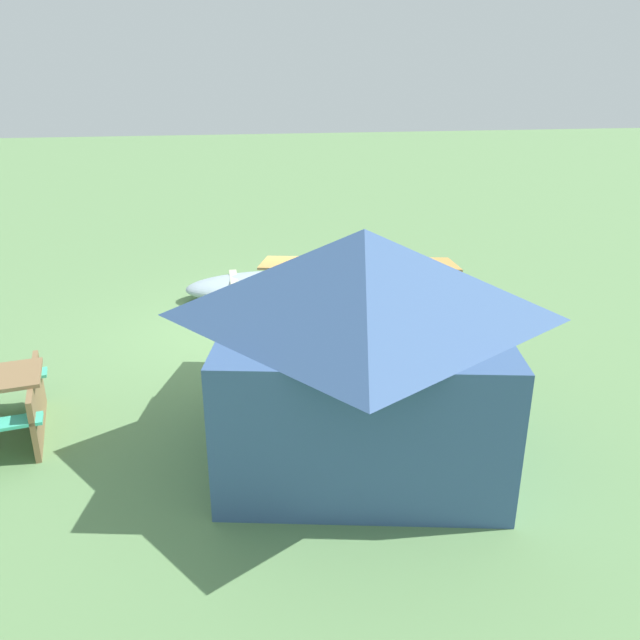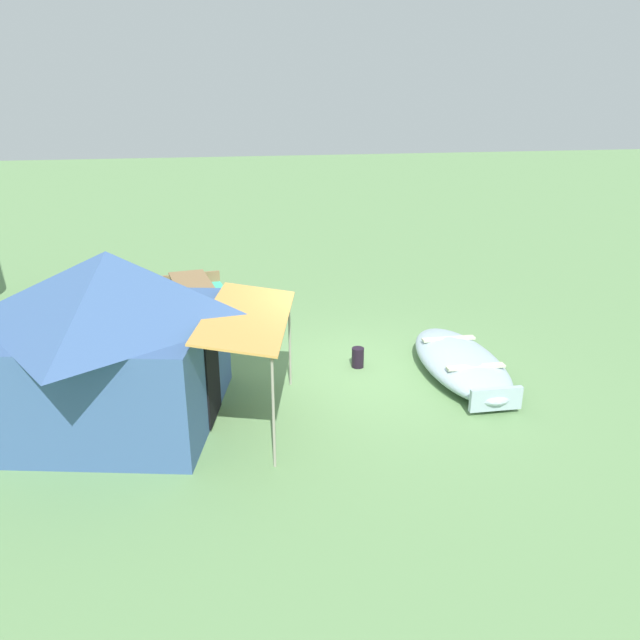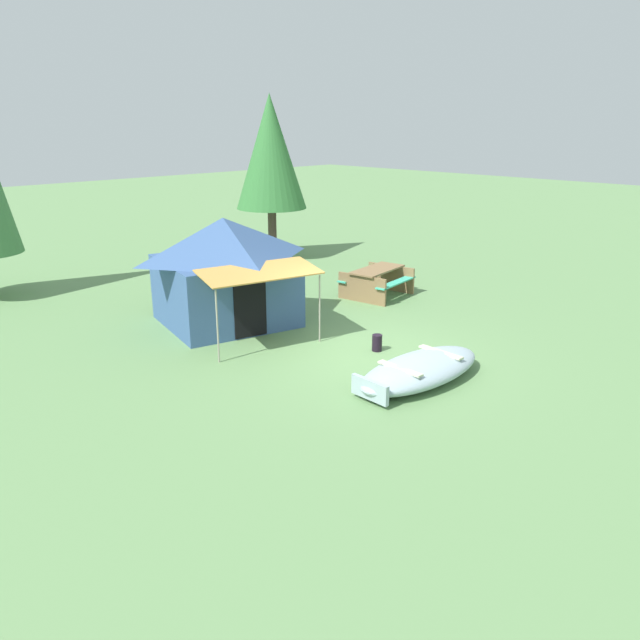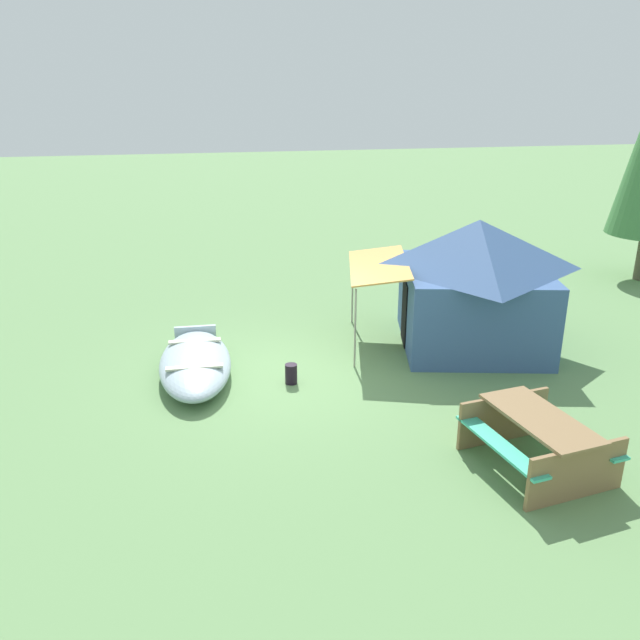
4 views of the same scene
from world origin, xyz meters
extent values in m
plane|color=#638D55|center=(0.00, 0.00, 0.00)|extent=(80.00, 80.00, 0.00)
ellipsoid|color=#9DB2BE|center=(-0.29, -1.70, 0.23)|extent=(3.00, 1.34, 0.46)
ellipsoid|color=#373E42|center=(-0.29, -1.70, 0.27)|extent=(2.76, 1.18, 0.17)
cube|color=beige|center=(0.30, -1.72, 0.42)|extent=(0.17, 0.94, 0.04)
cube|color=beige|center=(-0.88, -1.68, 0.42)|extent=(0.17, 0.94, 0.04)
cube|color=#9DB2BE|center=(-1.65, -1.65, 0.25)|extent=(0.11, 0.79, 0.35)
cube|color=#3A598D|center=(-0.67, 3.65, 0.78)|extent=(3.31, 3.19, 1.55)
pyramid|color=#3A598D|center=(-0.67, 3.65, 2.01)|extent=(3.57, 3.44, 0.92)
cube|color=black|center=(-0.98, 2.37, 0.65)|extent=(0.75, 0.21, 1.24)
cube|color=gold|center=(-1.10, 1.85, 1.60)|extent=(2.68, 1.64, 0.17)
cylinder|color=gray|center=(-0.08, 1.14, 0.74)|extent=(0.04, 0.04, 1.48)
cylinder|color=gray|center=(-2.34, 1.68, 0.74)|extent=(0.04, 0.04, 1.48)
cube|color=olive|center=(3.61, 2.65, 0.74)|extent=(1.79, 1.00, 0.04)
cube|color=#41C09D|center=(3.52, 3.24, 0.47)|extent=(1.72, 0.51, 0.04)
cube|color=#41C09D|center=(3.70, 2.06, 0.47)|extent=(1.72, 0.51, 0.04)
cube|color=olive|center=(4.34, 2.77, 0.36)|extent=(0.28, 1.45, 0.72)
cube|color=olive|center=(2.87, 2.54, 0.36)|extent=(0.28, 1.45, 0.72)
cube|color=#3768B5|center=(-1.35, 2.84, 0.17)|extent=(0.56, 0.56, 0.33)
cylinder|color=black|center=(0.37, -0.10, 0.17)|extent=(0.30, 0.30, 0.35)
camera|label=1|loc=(0.95, 9.44, 3.83)|focal=35.19mm
camera|label=2|loc=(-8.89, 2.41, 4.39)|focal=34.13mm
camera|label=3|loc=(-9.03, -7.89, 4.59)|focal=35.00mm
camera|label=4|loc=(10.32, -1.72, 4.83)|focal=36.32mm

